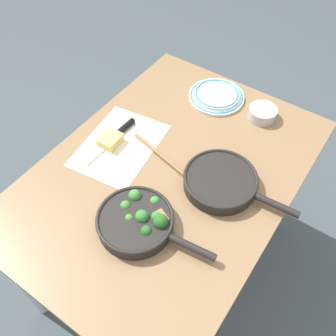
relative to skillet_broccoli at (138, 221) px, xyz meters
The scene contains 10 objects.
ground_plane 0.83m from the skillet_broccoli, 168.44° to the right, with size 14.00×14.00×0.00m, color #424C51.
dining_table_red 0.27m from the skillet_broccoli, 168.44° to the right, with size 1.18×0.83×0.76m.
skillet_broccoli is the anchor object (origin of this frame).
skillet_eggs 0.32m from the skillet_broccoli, 154.27° to the left, with size 0.26×0.41×0.05m.
wooden_spoon 0.26m from the skillet_broccoli, behind, with size 0.11×0.40×0.02m.
parchment_sheet 0.36m from the skillet_broccoli, 130.60° to the right, with size 0.39×0.31×0.00m.
grater_knife 0.41m from the skillet_broccoli, 130.84° to the right, with size 0.27×0.04×0.02m.
cheese_block 0.38m from the skillet_broccoli, 126.30° to the right, with size 0.09×0.07×0.04m.
dinner_plate_stack 0.69m from the skillet_broccoli, behind, with size 0.23×0.23×0.03m.
prep_bowl_steel 0.69m from the skillet_broccoli, behind, with size 0.11×0.11×0.05m.
Camera 1 is at (0.68, 0.47, 1.82)m, focal length 40.00 mm.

